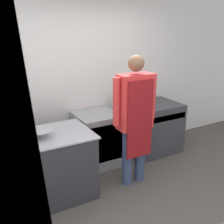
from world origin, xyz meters
name	(u,v)px	position (x,y,z in m)	size (l,w,h in m)	color
ground_plane	(145,213)	(0.00, 0.00, 0.00)	(14.00, 14.00, 0.00)	#4C4742
wall_back	(83,78)	(0.00, 1.77, 1.35)	(8.00, 0.05, 2.70)	white
prep_counter	(44,167)	(-0.94, 0.89, 0.43)	(1.22, 0.79, 0.86)	#2D2D33
stove	(152,127)	(1.10, 1.34, 0.44)	(0.91, 0.71, 0.89)	#38383D
fridge_unit	(97,139)	(0.05, 1.39, 0.42)	(0.66, 0.66, 0.84)	#93999E
person_cook	(135,114)	(0.25, 0.64, 1.03)	(0.65, 0.24, 1.80)	#38476B
mixing_bowl	(40,134)	(-0.97, 0.85, 0.91)	(0.32, 0.32, 0.10)	#9EA0A8
plastic_tub	(26,142)	(-1.15, 0.73, 0.89)	(0.14, 0.14, 0.06)	silver
stock_pot	(139,95)	(0.89, 1.46, 1.03)	(0.30, 0.30, 0.28)	#9EA0A8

